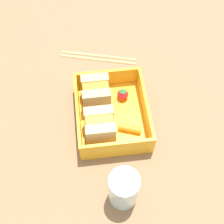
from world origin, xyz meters
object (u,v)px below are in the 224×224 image
(sandwich_center_left, at_px, (96,94))
(strawberry_far_left, at_px, (123,94))
(sandwich_left, at_px, (100,127))
(carrot_stick_far_left, at_px, (130,128))
(chopstick_pair, at_px, (98,57))
(drinking_glass, at_px, (121,189))

(sandwich_center_left, relative_size, strawberry_far_left, 1.99)
(sandwich_left, relative_size, carrot_stick_far_left, 1.28)
(strawberry_far_left, height_order, chopstick_pair, strawberry_far_left)
(sandwich_left, bearing_deg, strawberry_far_left, -34.59)
(sandwich_left, xyz_separation_m, strawberry_far_left, (0.08, -0.06, -0.02))
(sandwich_center_left, bearing_deg, sandwich_left, 180.00)
(sandwich_left, bearing_deg, carrot_stick_far_left, -89.09)
(carrot_stick_far_left, bearing_deg, drinking_glass, 164.29)
(sandwich_left, xyz_separation_m, chopstick_pair, (0.21, -0.02, -0.04))
(sandwich_center_left, relative_size, drinking_glass, 0.70)
(sandwich_center_left, distance_m, drinking_glass, 0.21)
(sandwich_center_left, height_order, carrot_stick_far_left, sandwich_center_left)
(sandwich_left, relative_size, chopstick_pair, 0.33)
(sandwich_left, distance_m, drinking_glass, 0.13)
(strawberry_far_left, distance_m, chopstick_pair, 0.14)
(sandwich_left, height_order, sandwich_center_left, same)
(sandwich_left, distance_m, chopstick_pair, 0.22)
(carrot_stick_far_left, relative_size, chopstick_pair, 0.26)
(chopstick_pair, bearing_deg, sandwich_center_left, 173.07)
(chopstick_pair, bearing_deg, carrot_stick_far_left, -168.17)
(carrot_stick_far_left, bearing_deg, sandwich_center_left, 37.65)
(sandwich_center_left, bearing_deg, chopstick_pair, -6.93)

